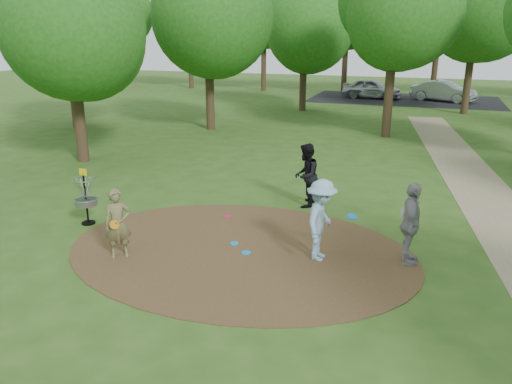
% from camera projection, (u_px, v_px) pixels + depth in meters
% --- Properties ---
extents(ground, '(100.00, 100.00, 0.00)m').
position_uv_depth(ground, '(239.00, 251.00, 11.84)').
color(ground, '#2D5119').
rests_on(ground, ground).
extents(dirt_clearing, '(8.40, 8.40, 0.02)m').
position_uv_depth(dirt_clearing, '(239.00, 250.00, 11.84)').
color(dirt_clearing, '#47301C').
rests_on(dirt_clearing, ground).
extents(parking_lot, '(14.00, 8.00, 0.01)m').
position_uv_depth(parking_lot, '(404.00, 99.00, 38.19)').
color(parking_lot, black).
rests_on(parking_lot, ground).
extents(player_observer_with_disc, '(0.71, 0.66, 1.63)m').
position_uv_depth(player_observer_with_disc, '(118.00, 224.00, 11.29)').
color(player_observer_with_disc, brown).
rests_on(player_observer_with_disc, ground).
extents(player_throwing_with_disc, '(1.21, 1.25, 1.88)m').
position_uv_depth(player_throwing_with_disc, '(321.00, 220.00, 11.14)').
color(player_throwing_with_disc, '#8EB7D4').
rests_on(player_throwing_with_disc, ground).
extents(player_walking_with_disc, '(0.72, 0.92, 1.89)m').
position_uv_depth(player_walking_with_disc, '(306.00, 175.00, 14.61)').
color(player_walking_with_disc, black).
rests_on(player_walking_with_disc, ground).
extents(player_waiting_with_disc, '(0.51, 1.12, 1.87)m').
position_uv_depth(player_waiting_with_disc, '(411.00, 224.00, 10.93)').
color(player_waiting_with_disc, gray).
rests_on(player_waiting_with_disc, ground).
extents(disc_ground_cyan, '(0.22, 0.22, 0.02)m').
position_uv_depth(disc_ground_cyan, '(234.00, 243.00, 12.18)').
color(disc_ground_cyan, '#1885C5').
rests_on(disc_ground_cyan, dirt_clearing).
extents(disc_ground_blue, '(0.22, 0.22, 0.02)m').
position_uv_depth(disc_ground_blue, '(246.00, 253.00, 11.67)').
color(disc_ground_blue, '#0C8DD7').
rests_on(disc_ground_blue, dirt_clearing).
extents(disc_ground_red, '(0.22, 0.22, 0.02)m').
position_uv_depth(disc_ground_red, '(227.00, 217.00, 13.93)').
color(disc_ground_red, '#D8154F').
rests_on(disc_ground_red, dirt_clearing).
extents(car_left, '(4.53, 2.10, 1.50)m').
position_uv_depth(car_left, '(372.00, 89.00, 38.56)').
color(car_left, '#A6A8AE').
rests_on(car_left, ground).
extents(car_right, '(4.86, 3.16, 1.51)m').
position_uv_depth(car_right, '(444.00, 91.00, 36.89)').
color(car_right, '#A4A8AB').
rests_on(car_right, ground).
extents(disc_golf_basket, '(0.63, 0.63, 1.54)m').
position_uv_depth(disc_golf_basket, '(85.00, 193.00, 13.25)').
color(disc_golf_basket, black).
rests_on(disc_golf_basket, ground).
extents(tree_ring, '(37.45, 45.35, 9.31)m').
position_uv_depth(tree_ring, '(363.00, 25.00, 19.00)').
color(tree_ring, '#332316').
rests_on(tree_ring, ground).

